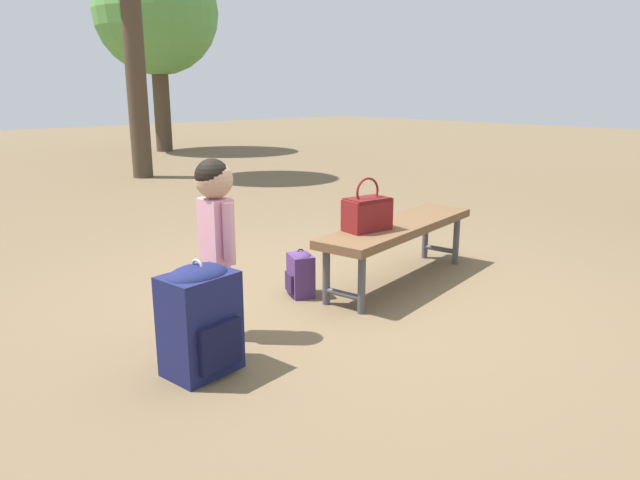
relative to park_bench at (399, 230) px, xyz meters
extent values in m
plane|color=brown|center=(0.58, -0.09, -0.39)|extent=(40.00, 40.00, 0.00)
cube|color=brown|center=(0.00, 0.00, 0.03)|extent=(1.65, 0.67, 0.06)
cylinder|color=#47474C|center=(0.67, 0.26, -0.20)|extent=(0.05, 0.05, 0.39)
cylinder|color=#47474C|center=(0.71, -0.02, -0.20)|extent=(0.05, 0.05, 0.39)
cylinder|color=#47474C|center=(-0.71, 0.02, -0.20)|extent=(0.05, 0.05, 0.39)
cylinder|color=#47474C|center=(-0.67, -0.26, -0.20)|extent=(0.05, 0.05, 0.39)
cylinder|color=#47474C|center=(0.69, 0.12, -0.29)|extent=(0.09, 0.28, 0.04)
cylinder|color=#47474C|center=(-0.69, -0.12, -0.29)|extent=(0.09, 0.28, 0.04)
cube|color=maroon|center=(0.34, 0.00, 0.17)|extent=(0.34, 0.22, 0.22)
cube|color=#561313|center=(0.34, 0.00, 0.27)|extent=(0.31, 0.22, 0.02)
torus|color=maroon|center=(0.34, 0.00, 0.33)|extent=(0.20, 0.04, 0.20)
cylinder|color=#E5B2C6|center=(1.53, -0.10, -0.17)|extent=(0.08, 0.08, 0.44)
cylinder|color=#E5B2C6|center=(1.53, 0.01, -0.17)|extent=(0.08, 0.08, 0.44)
ellipsoid|color=white|center=(1.51, -0.10, -0.37)|extent=(0.09, 0.06, 0.04)
ellipsoid|color=white|center=(1.51, 0.01, -0.37)|extent=(0.09, 0.06, 0.04)
cube|color=pink|center=(1.53, -0.04, 0.23)|extent=(0.15, 0.17, 0.38)
cylinder|color=pink|center=(1.54, -0.15, 0.25)|extent=(0.06, 0.06, 0.32)
cylinder|color=pink|center=(1.52, 0.06, 0.25)|extent=(0.06, 0.06, 0.32)
sphere|color=tan|center=(1.53, -0.04, 0.53)|extent=(0.21, 0.21, 0.21)
sphere|color=black|center=(1.54, -0.04, 0.55)|extent=(0.19, 0.19, 0.19)
cube|color=#191E4C|center=(1.84, 0.26, -0.13)|extent=(0.38, 0.30, 0.52)
ellipsoid|color=#191E4C|center=(1.84, 0.26, 0.11)|extent=(0.36, 0.29, 0.12)
cube|color=black|center=(1.82, 0.41, -0.21)|extent=(0.25, 0.07, 0.23)
cube|color=black|center=(1.78, 0.11, -0.13)|extent=(0.06, 0.03, 0.44)
cube|color=black|center=(1.94, 0.13, -0.13)|extent=(0.06, 0.03, 0.44)
torus|color=#B2B2B7|center=(1.84, 0.26, 0.16)|extent=(0.02, 0.09, 0.08)
cube|color=#4C2D66|center=(0.73, -0.26, -0.25)|extent=(0.21, 0.24, 0.29)
ellipsoid|color=#4C2D66|center=(0.73, -0.26, -0.11)|extent=(0.20, 0.23, 0.07)
cube|color=#311D42|center=(0.80, -0.29, -0.29)|extent=(0.07, 0.14, 0.13)
cube|color=#311D42|center=(0.67, -0.19, -0.25)|extent=(0.03, 0.04, 0.25)
cube|color=#311D42|center=(0.64, -0.27, -0.25)|extent=(0.03, 0.04, 0.25)
torus|color=black|center=(0.73, -0.26, -0.08)|extent=(0.05, 0.03, 0.05)
cylinder|color=#473828|center=(-1.10, -6.31, 1.40)|extent=(0.31, 0.31, 3.59)
cylinder|color=#473828|center=(-3.40, -9.84, 0.72)|extent=(0.36, 0.36, 2.23)
sphere|color=#599947|center=(-3.40, -9.84, 2.65)|extent=(2.70, 2.70, 2.70)
camera|label=1|loc=(3.27, 2.69, 1.00)|focal=33.13mm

